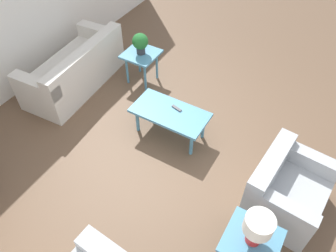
{
  "coord_description": "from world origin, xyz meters",
  "views": [
    {
      "loc": [
        -1.31,
        2.77,
        3.65
      ],
      "look_at": [
        0.16,
        0.27,
        0.55
      ],
      "focal_mm": 35.0,
      "sensor_mm": 36.0,
      "label": 1
    }
  ],
  "objects_px": {
    "potted_plant": "(140,42)",
    "table_lamp": "(258,227)",
    "side_table_plant": "(141,57)",
    "sofa": "(76,70)",
    "side_table_lamp": "(251,244)",
    "coffee_table": "(170,114)",
    "armchair": "(285,190)"
  },
  "relations": [
    {
      "from": "coffee_table",
      "to": "potted_plant",
      "type": "relative_size",
      "value": 3.07
    },
    {
      "from": "potted_plant",
      "to": "table_lamp",
      "type": "bearing_deg",
      "value": 142.33
    },
    {
      "from": "coffee_table",
      "to": "table_lamp",
      "type": "bearing_deg",
      "value": 143.24
    },
    {
      "from": "side_table_lamp",
      "to": "armchair",
      "type": "bearing_deg",
      "value": -97.73
    },
    {
      "from": "sofa",
      "to": "side_table_lamp",
      "type": "xyz_separation_m",
      "value": [
        -3.58,
        1.41,
        0.16
      ]
    },
    {
      "from": "sofa",
      "to": "table_lamp",
      "type": "distance_m",
      "value": 3.88
    },
    {
      "from": "sofa",
      "to": "potted_plant",
      "type": "bearing_deg",
      "value": 123.97
    },
    {
      "from": "coffee_table",
      "to": "potted_plant",
      "type": "height_order",
      "value": "potted_plant"
    },
    {
      "from": "side_table_plant",
      "to": "potted_plant",
      "type": "relative_size",
      "value": 1.59
    },
    {
      "from": "sofa",
      "to": "coffee_table",
      "type": "distance_m",
      "value": 1.93
    },
    {
      "from": "armchair",
      "to": "potted_plant",
      "type": "height_order",
      "value": "potted_plant"
    },
    {
      "from": "side_table_plant",
      "to": "potted_plant",
      "type": "distance_m",
      "value": 0.29
    },
    {
      "from": "sofa",
      "to": "armchair",
      "type": "xyz_separation_m",
      "value": [
        -3.7,
        0.5,
        -0.0
      ]
    },
    {
      "from": "armchair",
      "to": "potted_plant",
      "type": "distance_m",
      "value": 3.09
    },
    {
      "from": "sofa",
      "to": "table_lamp",
      "type": "relative_size",
      "value": 4.58
    },
    {
      "from": "coffee_table",
      "to": "side_table_lamp",
      "type": "relative_size",
      "value": 1.93
    },
    {
      "from": "side_table_lamp",
      "to": "coffee_table",
      "type": "bearing_deg",
      "value": -36.76
    },
    {
      "from": "side_table_plant",
      "to": "table_lamp",
      "type": "bearing_deg",
      "value": 142.33
    },
    {
      "from": "sofa",
      "to": "armchair",
      "type": "distance_m",
      "value": 3.73
    },
    {
      "from": "sofa",
      "to": "side_table_plant",
      "type": "bearing_deg",
      "value": 123.97
    },
    {
      "from": "side_table_lamp",
      "to": "potted_plant",
      "type": "xyz_separation_m",
      "value": [
        2.7,
        -2.08,
        0.29
      ]
    },
    {
      "from": "sofa",
      "to": "side_table_plant",
      "type": "relative_size",
      "value": 3.36
    },
    {
      "from": "side_table_lamp",
      "to": "table_lamp",
      "type": "relative_size",
      "value": 1.36
    },
    {
      "from": "side_table_plant",
      "to": "table_lamp",
      "type": "height_order",
      "value": "table_lamp"
    },
    {
      "from": "potted_plant",
      "to": "side_table_lamp",
      "type": "bearing_deg",
      "value": 142.33
    },
    {
      "from": "armchair",
      "to": "table_lamp",
      "type": "relative_size",
      "value": 2.5
    },
    {
      "from": "armchair",
      "to": "side_table_plant",
      "type": "height_order",
      "value": "armchair"
    },
    {
      "from": "sofa",
      "to": "side_table_plant",
      "type": "height_order",
      "value": "sofa"
    },
    {
      "from": "sofa",
      "to": "potted_plant",
      "type": "xyz_separation_m",
      "value": [
        -0.88,
        -0.68,
        0.45
      ]
    },
    {
      "from": "coffee_table",
      "to": "table_lamp",
      "type": "height_order",
      "value": "table_lamp"
    },
    {
      "from": "side_table_plant",
      "to": "side_table_lamp",
      "type": "bearing_deg",
      "value": 142.33
    },
    {
      "from": "armchair",
      "to": "coffee_table",
      "type": "distance_m",
      "value": 1.81
    }
  ]
}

